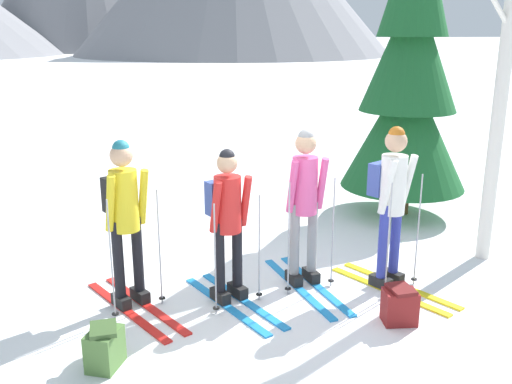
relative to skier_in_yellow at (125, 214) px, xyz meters
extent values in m
plane|color=white|center=(1.27, -0.14, -1.00)|extent=(400.00, 400.00, 0.00)
cube|color=red|center=(0.15, -0.05, -0.99)|extent=(0.79, 1.52, 0.02)
cube|color=red|center=(-0.05, -0.15, -0.99)|extent=(0.79, 1.52, 0.02)
cube|color=black|center=(0.10, 0.04, -0.92)|extent=(0.21, 0.28, 0.12)
cylinder|color=black|center=(0.10, 0.04, -0.46)|extent=(0.11, 0.11, 0.84)
cube|color=black|center=(-0.09, -0.06, -0.92)|extent=(0.21, 0.28, 0.12)
cylinder|color=black|center=(-0.09, -0.06, -0.46)|extent=(0.11, 0.11, 0.84)
cylinder|color=yellow|center=(0.00, -0.01, 0.15)|extent=(0.28, 0.28, 0.63)
sphere|color=tan|center=(0.00, -0.01, 0.61)|extent=(0.23, 0.23, 0.23)
sphere|color=#1E6B7A|center=(0.00, -0.01, 0.68)|extent=(0.17, 0.17, 0.17)
cylinder|color=yellow|center=(0.19, 0.01, 0.17)|extent=(0.16, 0.22, 0.60)
cylinder|color=yellow|center=(-0.13, -0.14, 0.17)|extent=(0.16, 0.22, 0.60)
cylinder|color=#A5A5AD|center=(0.33, -0.06, -0.37)|extent=(0.02, 0.02, 1.26)
cylinder|color=black|center=(0.33, -0.06, -0.94)|extent=(0.07, 0.07, 0.01)
cylinder|color=#A5A5AD|center=(-0.16, -0.29, -0.37)|extent=(0.02, 0.02, 1.26)
cylinder|color=black|center=(-0.16, -0.29, -0.94)|extent=(0.07, 0.07, 0.01)
cube|color=black|center=(-0.07, 0.14, 0.18)|extent=(0.30, 0.26, 0.36)
cube|color=#1E84D1|center=(1.17, -0.21, -0.99)|extent=(0.63, 1.49, 0.02)
cube|color=#1E84D1|center=(0.96, -0.29, -0.99)|extent=(0.63, 1.49, 0.02)
cube|color=black|center=(1.13, -0.12, -0.92)|extent=(0.19, 0.28, 0.12)
cylinder|color=black|center=(1.13, -0.12, -0.49)|extent=(0.11, 0.11, 0.78)
cube|color=black|center=(0.93, -0.20, -0.92)|extent=(0.19, 0.28, 0.12)
cylinder|color=black|center=(0.93, -0.20, -0.49)|extent=(0.11, 0.11, 0.78)
cylinder|color=red|center=(1.03, -0.16, 0.08)|extent=(0.28, 0.28, 0.59)
sphere|color=tan|center=(1.03, -0.16, 0.51)|extent=(0.21, 0.21, 0.21)
sphere|color=black|center=(1.03, -0.16, 0.57)|extent=(0.16, 0.16, 0.16)
cylinder|color=red|center=(1.22, -0.15, 0.09)|extent=(0.14, 0.21, 0.56)
cylinder|color=red|center=(0.88, -0.28, 0.09)|extent=(0.14, 0.21, 0.56)
cylinder|color=#A5A5AD|center=(1.35, -0.23, -0.41)|extent=(0.02, 0.02, 1.18)
cylinder|color=black|center=(1.35, -0.23, -0.94)|extent=(0.07, 0.07, 0.01)
cylinder|color=#A5A5AD|center=(0.84, -0.42, -0.41)|extent=(0.02, 0.02, 1.18)
cylinder|color=black|center=(0.84, -0.42, -0.94)|extent=(0.07, 0.07, 0.01)
cube|color=#384C99|center=(0.97, 0.00, 0.11)|extent=(0.30, 0.24, 0.36)
cube|color=#1E84D1|center=(2.05, -0.04, -0.99)|extent=(0.31, 1.65, 0.02)
cube|color=#1E84D1|center=(1.84, -0.07, -0.99)|extent=(0.31, 1.65, 0.02)
cube|color=black|center=(2.04, 0.05, -0.92)|extent=(0.14, 0.27, 0.12)
cylinder|color=gray|center=(2.04, 0.05, -0.46)|extent=(0.11, 0.11, 0.85)
cube|color=black|center=(1.82, 0.03, -0.92)|extent=(0.14, 0.27, 0.12)
cylinder|color=gray|center=(1.82, 0.03, -0.46)|extent=(0.11, 0.11, 0.85)
cylinder|color=#E55193|center=(1.93, 0.04, 0.16)|extent=(0.28, 0.28, 0.63)
sphere|color=tan|center=(1.93, 0.04, 0.63)|extent=(0.23, 0.23, 0.23)
sphere|color=gray|center=(1.93, 0.04, 0.70)|extent=(0.17, 0.17, 0.17)
cylinder|color=#E55193|center=(2.12, 0.00, 0.18)|extent=(0.11, 0.21, 0.60)
cylinder|color=#E55193|center=(1.76, -0.04, 0.18)|extent=(0.11, 0.21, 0.60)
cylinder|color=#A5A5AD|center=(2.22, -0.10, -0.37)|extent=(0.02, 0.02, 1.27)
cylinder|color=black|center=(2.22, -0.10, -0.94)|extent=(0.07, 0.07, 0.01)
cylinder|color=#A5A5AD|center=(1.69, -0.17, -0.37)|extent=(0.02, 0.02, 1.27)
cylinder|color=black|center=(1.69, -0.17, -0.94)|extent=(0.07, 0.07, 0.01)
cube|color=yellow|center=(2.98, -0.30, -0.99)|extent=(0.77, 1.44, 0.02)
cube|color=yellow|center=(2.78, -0.40, -0.99)|extent=(0.77, 1.44, 0.02)
cube|color=black|center=(2.93, -0.21, -0.92)|extent=(0.21, 0.28, 0.12)
cylinder|color=#2D389E|center=(2.93, -0.21, -0.45)|extent=(0.11, 0.11, 0.86)
cube|color=black|center=(2.74, -0.31, -0.92)|extent=(0.21, 0.28, 0.12)
cylinder|color=#2D389E|center=(2.74, -0.31, -0.45)|extent=(0.11, 0.11, 0.86)
cylinder|color=white|center=(2.83, -0.26, 0.19)|extent=(0.28, 0.28, 0.65)
sphere|color=tan|center=(2.83, -0.26, 0.66)|extent=(0.23, 0.23, 0.23)
sphere|color=#B76019|center=(2.83, -0.26, 0.73)|extent=(0.18, 0.18, 0.18)
cylinder|color=white|center=(3.02, -0.24, 0.20)|extent=(0.16, 0.22, 0.62)
cylinder|color=white|center=(2.70, -0.39, 0.20)|extent=(0.16, 0.22, 0.62)
cylinder|color=#A5A5AD|center=(3.16, -0.30, -0.35)|extent=(0.02, 0.02, 1.30)
cylinder|color=black|center=(3.16, -0.30, -0.94)|extent=(0.07, 0.07, 0.01)
cylinder|color=#A5A5AD|center=(2.67, -0.54, -0.35)|extent=(0.02, 0.02, 1.30)
cylinder|color=black|center=(2.67, -0.54, -0.94)|extent=(0.07, 0.07, 0.01)
cube|color=#384C99|center=(2.76, -0.11, 0.22)|extent=(0.30, 0.26, 0.36)
cylinder|color=#51381E|center=(4.28, 2.13, -0.56)|extent=(0.28, 0.28, 0.88)
cone|color=#195628|center=(4.28, 2.13, 0.37)|extent=(1.89, 1.89, 1.87)
cone|color=#195628|center=(4.28, 2.13, 1.55)|extent=(1.44, 1.44, 1.87)
cylinder|color=silver|center=(4.41, 0.19, 1.34)|extent=(0.17, 0.17, 4.68)
cylinder|color=silver|center=(4.22, 0.16, 2.02)|extent=(0.42, 0.14, 0.44)
cube|color=#4C7238|center=(-0.26, -1.12, -0.83)|extent=(0.36, 0.39, 0.34)
cube|color=#39562A|center=(-0.26, -1.12, -0.64)|extent=(0.22, 0.28, 0.04)
cube|color=maroon|center=(2.56, -1.06, -0.83)|extent=(0.36, 0.29, 0.34)
cube|color=maroon|center=(2.56, -1.06, -0.64)|extent=(0.22, 0.28, 0.04)
camera|label=1|loc=(-0.08, -5.59, 1.79)|focal=39.75mm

